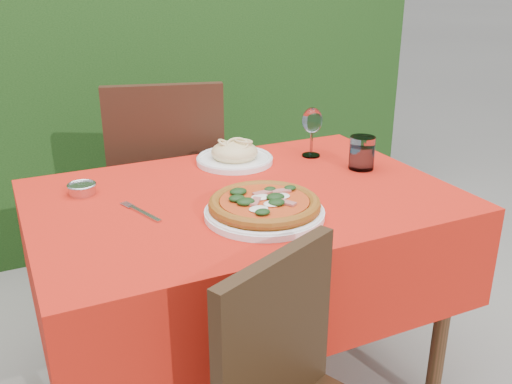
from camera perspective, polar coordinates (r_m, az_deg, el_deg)
name	(u,v)px	position (r m, az deg, el deg)	size (l,w,h in m)	color
hedge	(121,64)	(3.13, -13.34, 12.31)	(3.20, 0.55, 1.78)	black
dining_table	(243,238)	(1.80, -1.26, -4.65)	(1.26, 0.86, 0.75)	#4C2A18
chair_far	(167,182)	(2.37, -8.88, 0.97)	(0.55, 0.55, 0.99)	black
pizza_plate	(264,207)	(1.57, 0.85, -1.49)	(0.39, 0.39, 0.06)	white
pasta_plate	(235,155)	(2.01, -2.16, 3.69)	(0.27, 0.27, 0.08)	white
water_glass	(362,154)	(1.97, 10.53, 3.71)	(0.09, 0.09, 0.11)	silver
wine_glass	(312,122)	(2.06, 5.64, 6.94)	(0.07, 0.07, 0.18)	silver
fork	(145,214)	(1.62, -11.07, -2.12)	(0.03, 0.20, 0.01)	#B9B9C0
steel_ramekin	(82,189)	(1.81, -16.99, 0.24)	(0.08, 0.08, 0.03)	silver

